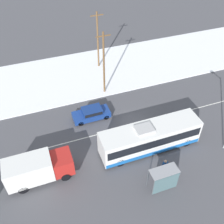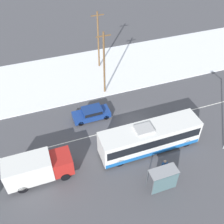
# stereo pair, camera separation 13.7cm
# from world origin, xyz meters

# --- Properties ---
(ground_plane) EXTENTS (120.00, 120.00, 0.00)m
(ground_plane) POSITION_xyz_m (0.00, 0.00, 0.00)
(ground_plane) COLOR #4C4C51
(snow_lot) EXTENTS (80.00, 12.12, 0.12)m
(snow_lot) POSITION_xyz_m (0.00, 12.25, 0.06)
(snow_lot) COLOR white
(snow_lot) RESTS_ON ground_plane
(lane_marking_center) EXTENTS (60.00, 0.12, 0.00)m
(lane_marking_center) POSITION_xyz_m (0.00, 0.00, 0.00)
(lane_marking_center) COLOR silver
(lane_marking_center) RESTS_ON ground_plane
(city_bus) EXTENTS (10.61, 2.57, 3.25)m
(city_bus) POSITION_xyz_m (0.01, -3.67, 1.59)
(city_bus) COLOR white
(city_bus) RESTS_ON ground_plane
(box_truck) EXTENTS (6.18, 2.30, 2.87)m
(box_truck) POSITION_xyz_m (-11.48, -3.57, 1.59)
(box_truck) COLOR silver
(box_truck) RESTS_ON ground_plane
(sedan_car) EXTENTS (4.42, 1.80, 1.45)m
(sedan_car) POSITION_xyz_m (-4.38, 2.83, 0.79)
(sedan_car) COLOR navy
(sedan_car) RESTS_ON ground_plane
(pedestrian_at_stop) EXTENTS (0.63, 0.28, 1.76)m
(pedestrian_at_stop) POSITION_xyz_m (0.03, -6.96, 1.08)
(pedestrian_at_stop) COLOR #23232D
(pedestrian_at_stop) RESTS_ON ground_plane
(bus_shelter) EXTENTS (2.58, 1.20, 2.40)m
(bus_shelter) POSITION_xyz_m (-0.94, -8.60, 1.67)
(bus_shelter) COLOR gray
(bus_shelter) RESTS_ON ground_plane
(utility_pole_roadside) EXTENTS (1.80, 0.24, 8.57)m
(utility_pole_roadside) POSITION_xyz_m (-1.28, 7.14, 4.48)
(utility_pole_roadside) COLOR brown
(utility_pole_roadside) RESTS_ON ground_plane
(utility_pole_snowlot) EXTENTS (1.80, 0.24, 8.42)m
(utility_pole_snowlot) POSITION_xyz_m (-0.05, 13.45, 4.40)
(utility_pole_snowlot) COLOR brown
(utility_pole_snowlot) RESTS_ON ground_plane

